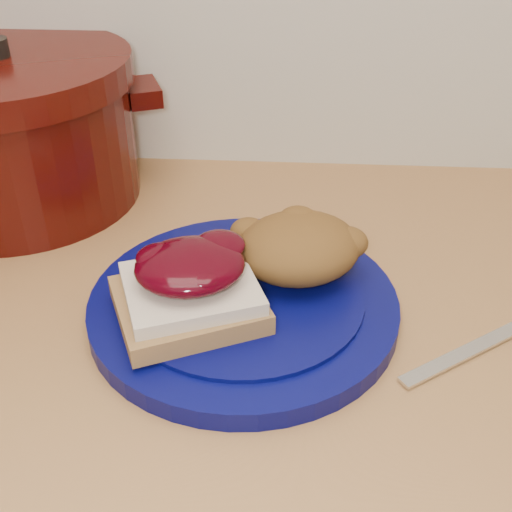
# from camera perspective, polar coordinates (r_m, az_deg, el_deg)

# --- Properties ---
(plate) EXTENTS (0.35, 0.35, 0.02)m
(plate) POSITION_cam_1_polar(r_m,az_deg,el_deg) (0.58, -1.11, -4.40)
(plate) COLOR #050748
(plate) RESTS_ON wood_countertop
(sandwich) EXTENTS (0.15, 0.14, 0.06)m
(sandwich) POSITION_cam_1_polar(r_m,az_deg,el_deg) (0.54, -5.93, -2.70)
(sandwich) COLOR olive
(sandwich) RESTS_ON plate
(stuffing_mound) EXTENTS (0.14, 0.13, 0.06)m
(stuffing_mound) POSITION_cam_1_polar(r_m,az_deg,el_deg) (0.58, 3.83, 0.76)
(stuffing_mound) COLOR brown
(stuffing_mound) RESTS_ON plate
(butter_knife) EXTENTS (0.15, 0.11, 0.00)m
(butter_knife) POSITION_cam_1_polar(r_m,az_deg,el_deg) (0.58, 19.20, -7.56)
(butter_knife) COLOR silver
(butter_knife) RESTS_ON wood_countertop
(dutch_oven) EXTENTS (0.37, 0.37, 0.18)m
(dutch_oven) POSITION_cam_1_polar(r_m,az_deg,el_deg) (0.79, -20.98, 10.49)
(dutch_oven) COLOR #360905
(dutch_oven) RESTS_ON wood_countertop
(pepper_grinder) EXTENTS (0.05, 0.05, 0.12)m
(pepper_grinder) POSITION_cam_1_polar(r_m,az_deg,el_deg) (0.79, -18.70, 8.94)
(pepper_grinder) COLOR black
(pepper_grinder) RESTS_ON wood_countertop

